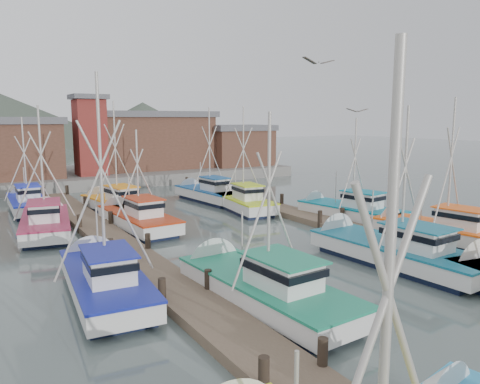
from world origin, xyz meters
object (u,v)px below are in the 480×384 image
lookout_tower (90,134)px  boat_8 (135,218)px  boat_4 (257,285)px  boat_12 (114,204)px

lookout_tower → boat_8: bearing=-96.6°
lookout_tower → boat_4: 36.77m
boat_4 → boat_12: size_ratio=1.03×
boat_4 → boat_8: size_ratio=1.06×
boat_12 → lookout_tower: bearing=73.4°
boat_4 → boat_12: 20.72m
boat_4 → boat_8: 14.91m
lookout_tower → boat_4: bearing=-94.0°
boat_8 → lookout_tower: bearing=80.4°
boat_8 → boat_4: bearing=-93.2°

